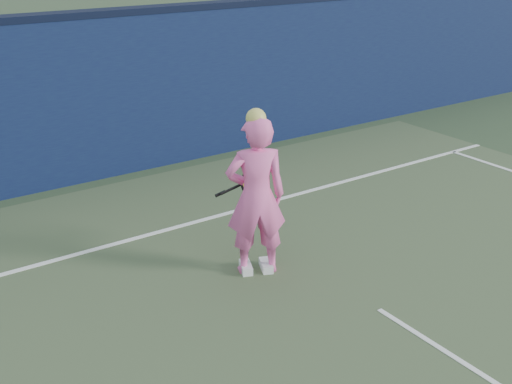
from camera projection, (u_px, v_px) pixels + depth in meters
ground at (456, 359)px, 5.95m from camera, size 80.00×80.00×0.00m
backstop_wall at (144, 92)px, 10.45m from camera, size 24.00×0.40×2.50m
wall_cap at (139, 10)px, 9.96m from camera, size 24.00×0.42×0.10m
player at (256, 196)px, 7.16m from camera, size 0.80×0.68×1.95m
racket at (249, 182)px, 7.59m from camera, size 0.62×0.17×0.33m
court_lines at (486, 377)px, 5.70m from camera, size 11.00×12.04×0.01m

